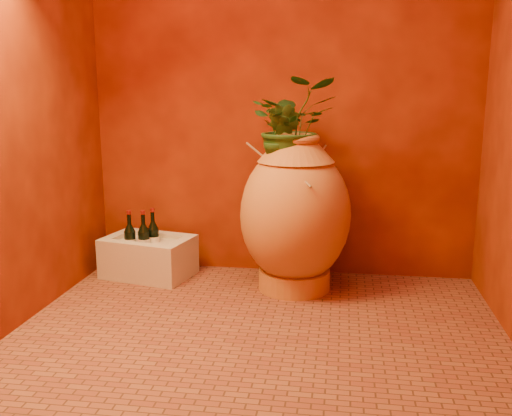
% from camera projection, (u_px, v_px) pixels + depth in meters
% --- Properties ---
extents(floor, '(2.50, 2.50, 0.00)m').
position_uv_depth(floor, '(259.00, 330.00, 2.93)').
color(floor, brown).
rests_on(floor, ground).
extents(wall_back, '(2.50, 0.02, 2.50)m').
position_uv_depth(wall_back, '(282.00, 83.00, 3.64)').
color(wall_back, '#561504').
rests_on(wall_back, ground).
extents(wall_left, '(0.02, 2.00, 2.50)m').
position_uv_depth(wall_left, '(13.00, 82.00, 2.86)').
color(wall_left, '#561504').
rests_on(wall_left, ground).
extents(amphora, '(0.70, 0.70, 0.96)m').
position_uv_depth(amphora, '(295.00, 214.00, 3.44)').
color(amphora, '#B36F32').
rests_on(amphora, floor).
extents(stone_basin, '(0.62, 0.49, 0.26)m').
position_uv_depth(stone_basin, '(149.00, 257.00, 3.76)').
color(stone_basin, beige).
rests_on(stone_basin, floor).
extents(wine_bottle_a, '(0.08, 0.08, 0.32)m').
position_uv_depth(wine_bottle_a, '(153.00, 238.00, 3.73)').
color(wine_bottle_a, black).
rests_on(wine_bottle_a, stone_basin).
extents(wine_bottle_b, '(0.08, 0.08, 0.31)m').
position_uv_depth(wine_bottle_b, '(130.00, 241.00, 3.67)').
color(wine_bottle_b, black).
rests_on(wine_bottle_b, stone_basin).
extents(wine_bottle_c, '(0.08, 0.08, 0.31)m').
position_uv_depth(wine_bottle_c, '(144.00, 241.00, 3.67)').
color(wine_bottle_c, black).
rests_on(wine_bottle_c, stone_basin).
extents(wall_tap, '(0.08, 0.17, 0.18)m').
position_uv_depth(wall_tap, '(304.00, 157.00, 3.62)').
color(wall_tap, olive).
rests_on(wall_tap, wall_back).
extents(plant_main, '(0.60, 0.56, 0.56)m').
position_uv_depth(plant_main, '(293.00, 125.00, 3.36)').
color(plant_main, '#1F4418').
rests_on(plant_main, amphora).
extents(plant_side, '(0.27, 0.26, 0.40)m').
position_uv_depth(plant_side, '(281.00, 138.00, 3.30)').
color(plant_side, '#1F4418').
rests_on(plant_side, amphora).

